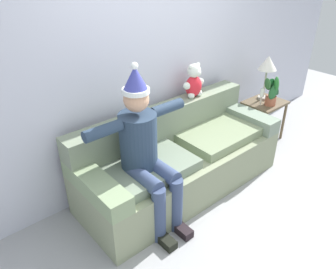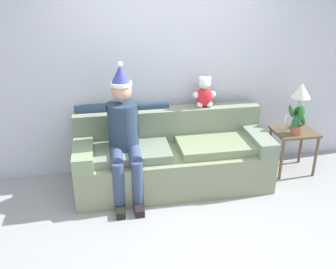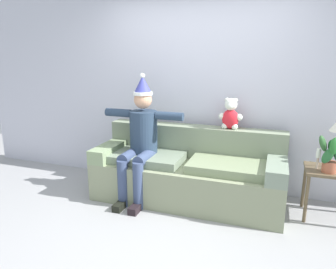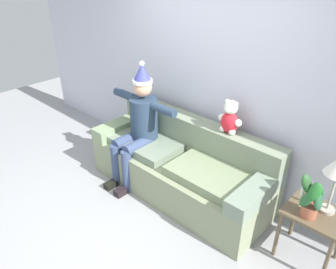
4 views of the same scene
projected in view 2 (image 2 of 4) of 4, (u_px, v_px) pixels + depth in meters
The scene contains 9 objects.
ground_plane at pixel (191, 235), 3.75m from camera, with size 10.00×10.00×0.00m, color #9C9D9F.
back_wall at pixel (164, 65), 4.60m from camera, with size 7.00×0.10×2.70m, color silver.
couch at pixel (172, 157), 4.54m from camera, with size 2.27×0.87×0.87m.
person_seated at pixel (124, 132), 4.12m from camera, with size 1.02×0.77×1.54m.
teddy_bear at pixel (204, 93), 4.57m from camera, with size 0.29×0.17×0.38m.
side_table at pixel (294, 138), 4.77m from camera, with size 0.52×0.43×0.56m.
table_lamp at pixel (301, 93), 4.64m from camera, with size 0.24×0.24×0.59m.
potted_plant at pixel (297, 119), 4.57m from camera, with size 0.27×0.22×0.40m.
candle_tall at pixel (286, 121), 4.64m from camera, with size 0.04×0.04×0.23m.
Camera 2 is at (-0.76, -2.94, 2.42)m, focal length 40.47 mm.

